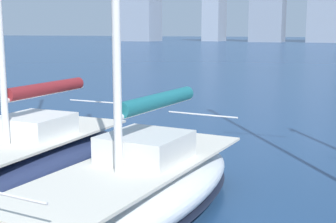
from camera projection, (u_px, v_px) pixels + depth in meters
The scene contains 2 objects.
sailboat_teal at pixel (135, 187), 9.50m from camera, with size 2.90×7.60×10.61m.
sailboat_maroon at pixel (25, 158), 11.62m from camera, with size 2.88×7.62×12.70m.
Camera 1 is at (-4.02, 1.85, 3.82)m, focal length 50.00 mm.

